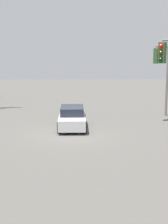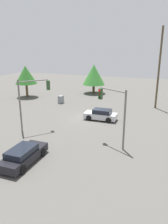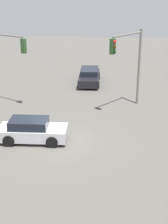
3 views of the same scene
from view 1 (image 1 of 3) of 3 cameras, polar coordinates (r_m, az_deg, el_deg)
ground_plane at (r=21.47m, az=-2.28°, el=-3.56°), size 80.00×80.00×0.00m
sedan_silver at (r=22.77m, az=-1.99°, el=-0.99°), size 1.84×4.15×1.42m
traffic_signal_cross at (r=26.26m, az=12.99°, el=7.17°), size 1.87×3.02×5.60m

